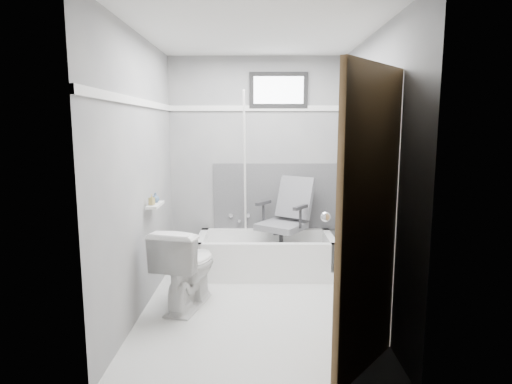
{
  "coord_description": "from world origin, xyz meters",
  "views": [
    {
      "loc": [
        0.02,
        -3.66,
        1.62
      ],
      "look_at": [
        0.0,
        0.35,
        1.0
      ],
      "focal_mm": 30.0,
      "sensor_mm": 36.0,
      "label": 1
    }
  ],
  "objects_px": {
    "soap_bottle_a": "(152,199)",
    "office_chair": "(281,220)",
    "toilet": "(187,267)",
    "soap_bottle_b": "(155,198)",
    "bathtub": "(266,254)",
    "door": "(426,236)"
  },
  "relations": [
    {
      "from": "soap_bottle_a",
      "to": "soap_bottle_b",
      "type": "height_order",
      "value": "soap_bottle_a"
    },
    {
      "from": "soap_bottle_a",
      "to": "office_chair",
      "type": "bearing_deg",
      "value": 34.88
    },
    {
      "from": "bathtub",
      "to": "office_chair",
      "type": "height_order",
      "value": "office_chair"
    },
    {
      "from": "bathtub",
      "to": "soap_bottle_b",
      "type": "bearing_deg",
      "value": -147.75
    },
    {
      "from": "toilet",
      "to": "soap_bottle_b",
      "type": "bearing_deg",
      "value": -22.21
    },
    {
      "from": "door",
      "to": "soap_bottle_a",
      "type": "xyz_separation_m",
      "value": [
        -1.92,
        1.41,
        -0.03
      ]
    },
    {
      "from": "office_chair",
      "to": "door",
      "type": "distance_m",
      "value": 2.4
    },
    {
      "from": "office_chair",
      "to": "soap_bottle_a",
      "type": "height_order",
      "value": "office_chair"
    },
    {
      "from": "door",
      "to": "soap_bottle_b",
      "type": "height_order",
      "value": "door"
    },
    {
      "from": "door",
      "to": "toilet",
      "type": "bearing_deg",
      "value": 140.61
    },
    {
      "from": "toilet",
      "to": "soap_bottle_b",
      "type": "distance_m",
      "value": 0.71
    },
    {
      "from": "toilet",
      "to": "soap_bottle_a",
      "type": "xyz_separation_m",
      "value": [
        -0.32,
        0.1,
        0.6
      ]
    },
    {
      "from": "toilet",
      "to": "soap_bottle_b",
      "type": "height_order",
      "value": "soap_bottle_b"
    },
    {
      "from": "bathtub",
      "to": "soap_bottle_a",
      "type": "height_order",
      "value": "soap_bottle_a"
    },
    {
      "from": "toilet",
      "to": "door",
      "type": "distance_m",
      "value": 2.16
    },
    {
      "from": "door",
      "to": "soap_bottle_b",
      "type": "distance_m",
      "value": 2.47
    },
    {
      "from": "office_chair",
      "to": "toilet",
      "type": "bearing_deg",
      "value": -99.43
    },
    {
      "from": "soap_bottle_b",
      "to": "toilet",
      "type": "bearing_deg",
      "value": -36.55
    },
    {
      "from": "bathtub",
      "to": "soap_bottle_b",
      "type": "height_order",
      "value": "soap_bottle_b"
    },
    {
      "from": "soap_bottle_a",
      "to": "soap_bottle_b",
      "type": "distance_m",
      "value": 0.14
    },
    {
      "from": "soap_bottle_b",
      "to": "bathtub",
      "type": "bearing_deg",
      "value": 32.25
    },
    {
      "from": "office_chair",
      "to": "soap_bottle_b",
      "type": "bearing_deg",
      "value": -115.73
    }
  ]
}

